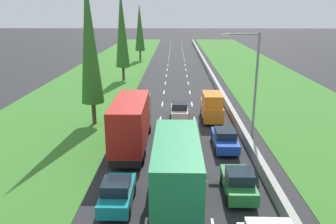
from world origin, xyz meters
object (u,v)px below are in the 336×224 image
green_box_truck_centre_lane (176,168)px  poplar_tree_second (89,41)px  street_light_mast (252,78)px  blue_sedan_right_lane (225,139)px  teal_hatchback_left_lane (117,193)px  green_hatchback_right_lane (238,183)px  white_hatchback_centre_lane (179,111)px  poplar_tree_third (122,29)px  red_box_truck_left_lane (132,122)px  poplar_tree_fourth (140,28)px  orange_van_right_lane (212,107)px  orange_sedan_centre_lane (179,132)px

green_box_truck_centre_lane → poplar_tree_second: bearing=119.6°
green_box_truck_centre_lane → street_light_mast: size_ratio=1.04×
blue_sedan_right_lane → teal_hatchback_left_lane: bearing=-130.1°
teal_hatchback_left_lane → blue_sedan_right_lane: size_ratio=0.87×
green_box_truck_centre_lane → poplar_tree_second: size_ratio=0.68×
green_hatchback_right_lane → white_hatchback_centre_lane: (-3.35, 15.06, 0.00)m
poplar_tree_third → street_light_mast: bearing=-59.3°
red_box_truck_left_lane → poplar_tree_fourth: (-4.22, 48.94, 4.88)m
blue_sedan_right_lane → poplar_tree_second: size_ratio=0.32×
teal_hatchback_left_lane → green_box_truck_centre_lane: green_box_truck_centre_lane is taller
white_hatchback_centre_lane → poplar_tree_second: size_ratio=0.28×
green_hatchback_right_lane → blue_sedan_right_lane: size_ratio=0.87×
blue_sedan_right_lane → orange_van_right_lane: 7.37m
orange_sedan_centre_lane → poplar_tree_third: size_ratio=0.32×
blue_sedan_right_lane → white_hatchback_centre_lane: (-3.55, 7.83, 0.02)m
poplar_tree_fourth → street_light_mast: 48.51m
orange_sedan_centre_lane → red_box_truck_left_lane: red_box_truck_left_lane is taller
white_hatchback_centre_lane → poplar_tree_fourth: poplar_tree_fourth is taller
poplar_tree_second → poplar_tree_fourth: bearing=89.7°
blue_sedan_right_lane → poplar_tree_third: (-12.13, 27.19, 7.17)m
street_light_mast → poplar_tree_third: bearing=120.7°
poplar_tree_fourth → teal_hatchback_left_lane: bearing=-85.6°
blue_sedan_right_lane → poplar_tree_third: 30.62m
poplar_tree_third → white_hatchback_centre_lane: bearing=-66.1°
teal_hatchback_left_lane → red_box_truck_left_lane: red_box_truck_left_lane is taller
white_hatchback_centre_lane → poplar_tree_third: bearing=113.9°
orange_van_right_lane → red_box_truck_left_lane: red_box_truck_left_lane is taller
teal_hatchback_left_lane → orange_sedan_centre_lane: size_ratio=0.87×
green_box_truck_centre_lane → poplar_tree_third: bearing=103.1°
teal_hatchback_left_lane → poplar_tree_fourth: poplar_tree_fourth is taller
orange_van_right_lane → teal_hatchback_left_lane: bearing=-113.5°
orange_van_right_lane → street_light_mast: size_ratio=0.54×
green_hatchback_right_lane → teal_hatchback_left_lane: (-7.03, -1.35, 0.00)m
poplar_tree_second → poplar_tree_fourth: poplar_tree_second is taller
green_hatchback_right_lane → orange_sedan_centre_lane: bearing=111.3°
green_hatchback_right_lane → poplar_tree_fourth: bearing=101.5°
orange_van_right_lane → poplar_tree_third: poplar_tree_third is taller
green_hatchback_right_lane → green_box_truck_centre_lane: size_ratio=0.41×
poplar_tree_fourth → green_box_truck_centre_lane: bearing=-82.3°
red_box_truck_left_lane → white_hatchback_centre_lane: bearing=63.5°
white_hatchback_centre_lane → red_box_truck_left_lane: size_ratio=0.41×
green_box_truck_centre_lane → red_box_truck_left_lane: (-3.53, 8.19, 0.00)m
street_light_mast → green_hatchback_right_lane: bearing=-105.0°
green_hatchback_right_lane → poplar_tree_fourth: 57.73m
street_light_mast → poplar_tree_fourth: bearing=106.9°
blue_sedan_right_lane → white_hatchback_centre_lane: 8.60m
red_box_truck_left_lane → poplar_tree_fourth: size_ratio=0.78×
orange_sedan_centre_lane → red_box_truck_left_lane: 4.31m
blue_sedan_right_lane → white_hatchback_centre_lane: size_ratio=1.15×
teal_hatchback_left_lane → poplar_tree_third: (-4.91, 35.76, 7.15)m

